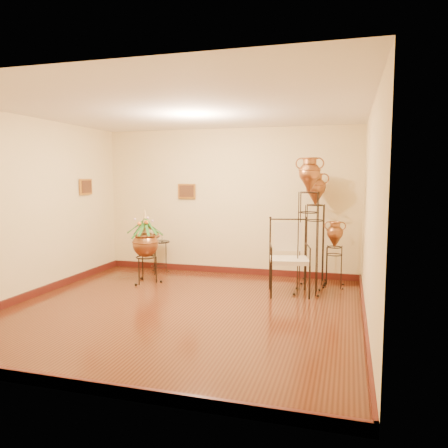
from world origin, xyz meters
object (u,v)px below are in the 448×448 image
(planter_urn, at_px, (145,241))
(side_table, at_px, (159,256))
(amphora_tall, at_px, (308,224))
(armchair, at_px, (289,257))
(amphora_mid, at_px, (315,227))

(planter_urn, relative_size, side_table, 1.70)
(amphora_tall, relative_size, side_table, 2.80)
(armchair, bearing_deg, planter_urn, 165.87)
(planter_urn, bearing_deg, amphora_tall, 1.61)
(amphora_mid, height_order, side_table, amphora_mid)
(amphora_mid, distance_m, side_table, 3.09)
(amphora_tall, relative_size, planter_urn, 1.65)
(amphora_mid, height_order, armchair, amphora_mid)
(amphora_tall, xyz_separation_m, armchair, (-0.28, -0.16, -0.52))
(planter_urn, distance_m, side_table, 0.94)
(amphora_tall, xyz_separation_m, amphora_mid, (0.05, 0.74, -0.13))
(planter_urn, distance_m, armchair, 2.56)
(amphora_tall, bearing_deg, armchair, -150.66)
(amphora_tall, bearing_deg, side_table, 165.83)
(planter_urn, xyz_separation_m, side_table, (-0.13, 0.83, -0.42))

